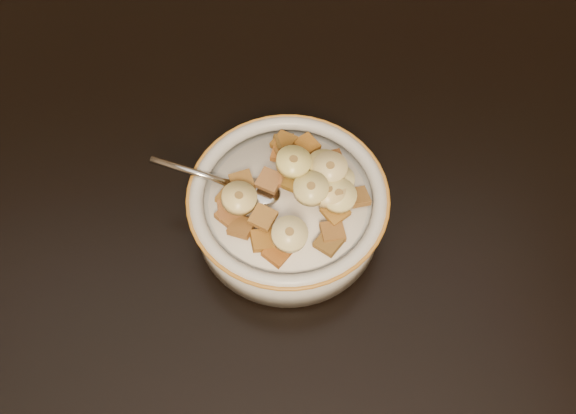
{
  "coord_description": "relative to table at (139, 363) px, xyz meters",
  "views": [
    {
      "loc": [
        0.12,
        -0.17,
        1.29
      ],
      "look_at": [
        0.14,
        0.12,
        0.78
      ],
      "focal_mm": 40.0,
      "sensor_mm": 36.0,
      "label": 1
    }
  ],
  "objects": [
    {
      "name": "cereal_square_4",
      "position": [
        0.15,
        0.13,
        0.09
      ],
      "size": [
        0.03,
        0.03,
        0.01
      ],
      "primitive_type": "cube",
      "rotation": [
        -0.18,
        -0.02,
        0.96
      ],
      "color": "olive",
      "rests_on": "milk"
    },
    {
      "name": "cereal_square_24",
      "position": [
        0.12,
        0.08,
        0.07
      ],
      "size": [
        0.02,
        0.02,
        0.01
      ],
      "primitive_type": "cube",
      "rotation": [
        0.22,
        0.03,
        1.71
      ],
      "color": "#985C26",
      "rests_on": "milk"
    },
    {
      "name": "banana_slice_7",
      "position": [
        0.1,
        0.11,
        0.08
      ],
      "size": [
        0.04,
        0.04,
        0.02
      ],
      "primitive_type": "cylinder",
      "rotation": [
        0.09,
        0.13,
        0.95
      ],
      "color": "#ECD28A",
      "rests_on": "milk"
    },
    {
      "name": "banana_slice_3",
      "position": [
        0.16,
        0.12,
        0.09
      ],
      "size": [
        0.04,
        0.04,
        0.01
      ],
      "primitive_type": "cylinder",
      "rotation": [
        0.03,
        -0.02,
        0.59
      ],
      "color": "#DBC880",
      "rests_on": "milk"
    },
    {
      "name": "cereal_square_8",
      "position": [
        0.09,
        0.11,
        0.07
      ],
      "size": [
        0.02,
        0.02,
        0.01
      ],
      "primitive_type": "cube",
      "rotation": [
        0.08,
        0.07,
        0.09
      ],
      "color": "brown",
      "rests_on": "milk"
    },
    {
      "name": "cereal_square_0",
      "position": [
        0.14,
        0.18,
        0.07
      ],
      "size": [
        0.03,
        0.03,
        0.01
      ],
      "primitive_type": "cube",
      "rotation": [
        -0.01,
        0.18,
        2.48
      ],
      "color": "brown",
      "rests_on": "milk"
    },
    {
      "name": "cereal_square_18",
      "position": [
        0.18,
        0.1,
        0.07
      ],
      "size": [
        0.03,
        0.03,
        0.01
      ],
      "primitive_type": "cube",
      "rotation": [
        -0.05,
        -0.09,
        2.17
      ],
      "color": "#965F1F",
      "rests_on": "milk"
    },
    {
      "name": "cereal_square_1",
      "position": [
        0.14,
        0.17,
        0.07
      ],
      "size": [
        0.03,
        0.03,
        0.01
      ],
      "primitive_type": "cube",
      "rotation": [
        0.07,
        0.07,
        1.88
      ],
      "color": "brown",
      "rests_on": "milk"
    },
    {
      "name": "cereal_square_7",
      "position": [
        0.17,
        0.07,
        0.07
      ],
      "size": [
        0.03,
        0.03,
        0.01
      ],
      "primitive_type": "cube",
      "rotation": [
        0.02,
        0.1,
        2.42
      ],
      "color": "brown",
      "rests_on": "milk"
    },
    {
      "name": "cereal_square_17",
      "position": [
        0.15,
        0.14,
        0.08
      ],
      "size": [
        0.02,
        0.02,
        0.01
      ],
      "primitive_type": "cube",
      "rotation": [
        0.12,
        0.07,
        1.62
      ],
      "color": "brown",
      "rests_on": "milk"
    },
    {
      "name": "cereal_square_16",
      "position": [
        0.14,
        0.18,
        0.07
      ],
      "size": [
        0.02,
        0.02,
        0.01
      ],
      "primitive_type": "cube",
      "rotation": [
        0.23,
        0.14,
        1.74
      ],
      "color": "brown",
      "rests_on": "milk"
    },
    {
      "name": "table",
      "position": [
        0.0,
        0.0,
        0.0
      ],
      "size": [
        1.4,
        0.9,
        0.04
      ],
      "primitive_type": "cube",
      "rotation": [
        0.0,
        0.0,
        -0.0
      ],
      "color": "black",
      "rests_on": "floor"
    },
    {
      "name": "cereal_square_14",
      "position": [
        0.1,
        0.09,
        0.07
      ],
      "size": [
        0.03,
        0.03,
        0.01
      ],
      "primitive_type": "cube",
      "rotation": [
        0.17,
        0.13,
        2.71
      ],
      "color": "brown",
      "rests_on": "milk"
    },
    {
      "name": "cereal_square_19",
      "position": [
        0.16,
        0.12,
        0.08
      ],
      "size": [
        0.03,
        0.03,
        0.01
      ],
      "primitive_type": "cube",
      "rotation": [
        -0.14,
        0.17,
        1.24
      ],
      "color": "brown",
      "rests_on": "milk"
    },
    {
      "name": "cereal_square_21",
      "position": [
        0.18,
        0.12,
        0.07
      ],
      "size": [
        0.03,
        0.03,
        0.01
      ],
      "primitive_type": "cube",
      "rotation": [
        -0.24,
        0.16,
        2.72
      ],
      "color": "brown",
      "rests_on": "milk"
    },
    {
      "name": "banana_slice_4",
      "position": [
        0.19,
        0.11,
        0.08
      ],
      "size": [
        0.04,
        0.04,
        0.02
      ],
      "primitive_type": "cylinder",
      "rotation": [
        -0.1,
        -0.11,
        3.0
      ],
      "color": "#DED688",
      "rests_on": "milk"
    },
    {
      "name": "cereal_square_20",
      "position": [
        0.18,
        0.08,
        0.07
      ],
      "size": [
        0.02,
        0.02,
        0.01
      ],
      "primitive_type": "cube",
      "rotation": [
        0.06,
        0.14,
        1.67
      ],
      "color": "brown",
      "rests_on": "milk"
    },
    {
      "name": "cereal_square_13",
      "position": [
        0.18,
        0.13,
        0.07
      ],
      "size": [
        0.03,
        0.03,
        0.01
      ],
      "primitive_type": "cube",
      "rotation": [
        -0.25,
        0.16,
        1.97
      ],
      "color": "brown",
      "rests_on": "milk"
    },
    {
      "name": "cereal_bowl",
      "position": [
        0.14,
        0.12,
        0.04
      ],
      "size": [
        0.18,
        0.18,
        0.04
      ],
      "primitive_type": "cylinder",
      "color": "#B7B5B1",
      "rests_on": "table"
    },
    {
      "name": "banana_slice_6",
      "position": [
        0.18,
        0.12,
        0.08
      ],
      "size": [
        0.04,
        0.04,
        0.01
      ],
      "primitive_type": "cylinder",
      "rotation": [
        0.07,
        0.03,
        2.03
      ],
      "color": "#DFC376",
      "rests_on": "milk"
    },
    {
      "name": "chair",
      "position": [
        -0.05,
        0.62,
        -0.27
      ],
      "size": [
        0.53,
        0.53,
        0.91
      ],
      "primitive_type": "cube",
      "rotation": [
        0.0,
        0.0,
        0.42
      ],
      "color": "#372313",
      "rests_on": "floor"
    },
    {
      "name": "cereal_square_25",
      "position": [
        0.13,
        0.07,
        0.07
      ],
      "size": [
        0.03,
        0.03,
        0.01
      ],
      "primitive_type": "cube",
      "rotation": [
        0.1,
        0.09,
        0.85
      ],
      "color": "#924A19",
      "rests_on": "milk"
    },
    {
      "name": "cereal_square_22",
      "position": [
        0.13,
        0.13,
        0.08
      ],
      "size": [
        0.03,
        0.03,
        0.01
      ],
      "primitive_type": "cube",
      "rotation": [
        -0.01,
        -0.1,
        1.05
      ],
      "color": "#975F35",
      "rests_on": "milk"
    },
    {
      "name": "spoon",
      "position": [
        0.11,
        0.13,
        0.07
      ],
      "size": [
        0.05,
        0.04,
        0.01
      ],
      "primitive_type": "ellipsoid",
      "rotation": [
        0.0,
        0.0,
        4.41
      ],
      "color": "#A8A8A8",
      "rests_on": "cereal_bowl"
    },
    {
      "name": "banana_slice_2",
      "position": [
        0.15,
        0.14,
        0.1
      ],
      "size": [
        0.04,
        0.04,
        0.01
      ],
      "primitive_type": "cylinder",
      "rotation": [
        0.08,
        0.1,
        1.02
      ],
      "color": "#FCEB7C",
      "rests_on": "milk"
    },
    {
      "name": "cereal_square_2",
      "position": [
        0.14,
        0.17,
        0.07
      ],
      "size": [
        0.03,
        0.03,
        0.01
      ],
      "primitive_type": "cube",
      "rotation": [
        0.04,
        0.02,
        1.27
      ],
      "color": "#92511B",
      "rests_on": "milk"
    },
    {
      "name": "cereal_square_23",
      "position": [
        0.15,
        0.14,
        0.08
      ],
      "size": [
        0.03,
        0.03,
        0.01
      ],
      "primitive_type": "cube",
      "rotation": [
        0.01,
        0.01,
        1.05
      ],
      "color": "#9B6432",
      "rests_on": "milk"
    },
    {
      "name": "cereal_square_11",
      "position": [
        0.2,
        0.12,
        0.07
      ],
      "size": [
        0.02,
        0.02,
        0.01
      ],
      "primitive_type": "cube",
      "rotation": [
        -0.22,
        0.06,
        0.17
      ],
      "color": "brown",
      "rests_on": "milk"
    },
    {
      "name": "banana_slice_0",
      "position": [
        0.19,
        0.13,
        0.08
      ],
      "size": [
        0.03,
        0.03,
        0.01
      ],
      "primitive_type": "cylinder",
      "rotation": [
        -0.08,
        -0.0,
        0.0
      ],
      "color": "#FFEE94",
      "rests_on": "milk"
    },
    {
      "name": "cereal_square_6",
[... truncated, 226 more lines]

